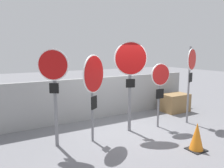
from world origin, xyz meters
The scene contains 9 objects.
ground_plane centered at (0.00, 0.00, 0.00)m, with size 40.00×40.00×0.00m, color slate.
fence_back centered at (0.00, 1.60, 0.71)m, with size 7.33×0.12×1.43m.
stop_sign_0 centered at (-2.11, 0.01, 1.65)m, with size 0.63×0.43×2.39m.
stop_sign_1 centered at (-1.17, -0.18, 1.62)m, with size 0.80×0.56×2.25m.
stop_sign_2 centered at (0.04, -0.03, 1.83)m, with size 0.90×0.34×2.60m.
stop_sign_3 centered at (1.02, -0.19, 1.44)m, with size 0.67×0.12×1.98m.
stop_sign_4 centered at (2.13, -0.35, 1.79)m, with size 0.65×0.29×2.47m.
traffic_cone_0 centered at (0.72, -1.84, 0.33)m, with size 0.39×0.39×0.67m.
storage_crate centered at (2.78, 0.86, 0.34)m, with size 1.02×0.65×0.69m.
Camera 1 is at (-3.45, -5.10, 2.33)m, focal length 35.00 mm.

